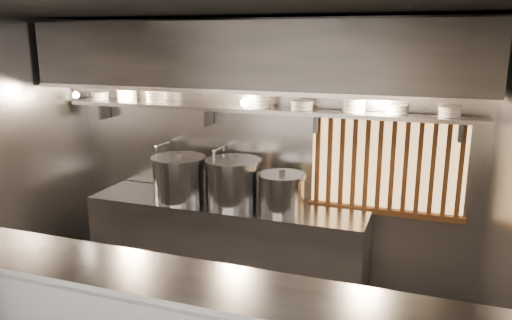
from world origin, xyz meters
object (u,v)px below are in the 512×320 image
Objects in this scene: pendant_bulb at (245,103)px; heat_lamp at (75,89)px; stock_pot_left at (179,178)px; stock_pot_right at (282,192)px; stock_pot_mid at (233,181)px.

heat_lamp is at bearing -169.00° from pendant_bulb.
heat_lamp is 0.47× the size of stock_pot_left.
stock_pot_right is at bearing -12.13° from pendant_bulb.
stock_pot_left is at bearing -171.22° from pendant_bulb.
pendant_bulb is 1.10m from stock_pot_left.
stock_pot_mid is at bearing -159.26° from pendant_bulb.
stock_pot_left is at bearing 12.47° from heat_lamp.
pendant_bulb is 0.98m from stock_pot_right.
heat_lamp reaches higher than stock_pot_right.
stock_pot_right is (0.55, -0.05, -0.05)m from stock_pot_mid.
heat_lamp reaches higher than stock_pot_left.
stock_pot_mid is at bearing 6.27° from stock_pot_left.
stock_pot_right is at bearing -4.91° from stock_pot_mid.
pendant_bulb is at bearing 11.00° from heat_lamp.
stock_pot_right is (1.15, 0.02, -0.04)m from stock_pot_left.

